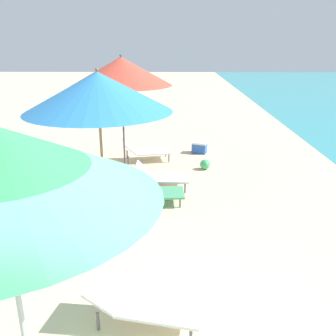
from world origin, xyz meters
TOP-DOWN VIEW (x-y plane):
  - lounger_nearest_shoreside at (-0.17, 0.97)m, footprint 1.52×0.83m
  - umbrella_second at (-1.09, 3.54)m, footprint 2.57×2.57m
  - lounger_second_shoreside at (-0.33, 4.66)m, footprint 1.52×0.77m
  - umbrella_farthest at (-1.11, 6.69)m, footprint 2.56×2.56m
  - lounger_farthest_shoreside at (-0.60, 7.68)m, footprint 1.51×0.92m
  - lounger_farthest_inland at (-0.10, 5.50)m, footprint 1.29×0.70m
  - beach_ball at (1.09, 6.90)m, footprint 0.28×0.28m
  - cooler_box at (1.04, 8.48)m, footprint 0.52×0.44m

SIDE VIEW (x-z plane):
  - beach_ball at x=1.09m, z-range 0.00..0.28m
  - cooler_box at x=1.04m, z-range 0.00..0.35m
  - lounger_second_shoreside at x=-0.33m, z-range 0.00..0.53m
  - lounger_nearest_shoreside at x=-0.17m, z-range 0.03..0.57m
  - lounger_farthest_inland at x=-0.10m, z-range 0.01..0.62m
  - lounger_farthest_shoreside at x=-0.60m, z-range 0.01..0.63m
  - umbrella_second at x=-1.09m, z-range 1.08..4.05m
  - umbrella_farthest at x=-1.11m, z-range 1.13..4.19m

